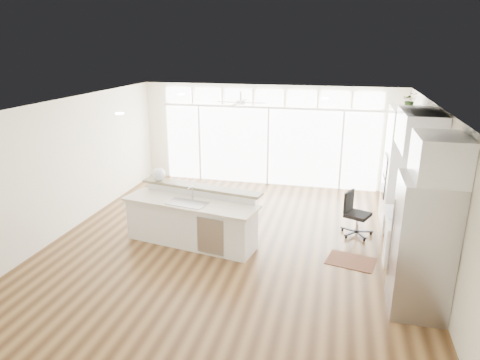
# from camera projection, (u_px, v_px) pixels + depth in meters

# --- Properties ---
(floor) EXTENTS (7.00, 8.00, 0.02)m
(floor) POSITION_uv_depth(u_px,v_px,m) (233.00, 246.00, 8.27)
(floor) COLOR #462C15
(floor) RESTS_ON ground
(ceiling) EXTENTS (7.00, 8.00, 0.02)m
(ceiling) POSITION_uv_depth(u_px,v_px,m) (232.00, 105.00, 7.44)
(ceiling) COLOR white
(ceiling) RESTS_ON wall_back
(wall_back) EXTENTS (7.00, 0.04, 2.70)m
(wall_back) POSITION_uv_depth(u_px,v_px,m) (269.00, 136.00, 11.56)
(wall_back) COLOR white
(wall_back) RESTS_ON floor
(wall_front) EXTENTS (7.00, 0.04, 2.70)m
(wall_front) POSITION_uv_depth(u_px,v_px,m) (131.00, 301.00, 4.15)
(wall_front) COLOR white
(wall_front) RESTS_ON floor
(wall_left) EXTENTS (0.04, 8.00, 2.70)m
(wall_left) POSITION_uv_depth(u_px,v_px,m) (65.00, 167.00, 8.63)
(wall_left) COLOR white
(wall_left) RESTS_ON floor
(wall_right) EXTENTS (0.04, 8.00, 2.70)m
(wall_right) POSITION_uv_depth(u_px,v_px,m) (437.00, 194.00, 7.09)
(wall_right) COLOR white
(wall_right) RESTS_ON floor
(glass_wall) EXTENTS (5.80, 0.06, 2.08)m
(glass_wall) POSITION_uv_depth(u_px,v_px,m) (268.00, 147.00, 11.60)
(glass_wall) COLOR white
(glass_wall) RESTS_ON wall_back
(transom_row) EXTENTS (5.90, 0.06, 0.40)m
(transom_row) POSITION_uv_depth(u_px,v_px,m) (269.00, 97.00, 11.19)
(transom_row) COLOR white
(transom_row) RESTS_ON wall_back
(desk_window) EXTENTS (0.04, 0.85, 0.85)m
(desk_window) POSITION_uv_depth(u_px,v_px,m) (432.00, 177.00, 7.31)
(desk_window) COLOR white
(desk_window) RESTS_ON wall_right
(ceiling_fan) EXTENTS (1.16, 1.16, 0.32)m
(ceiling_fan) POSITION_uv_depth(u_px,v_px,m) (241.00, 98.00, 10.22)
(ceiling_fan) COLOR white
(ceiling_fan) RESTS_ON ceiling
(recessed_lights) EXTENTS (3.40, 3.00, 0.02)m
(recessed_lights) POSITION_uv_depth(u_px,v_px,m) (235.00, 105.00, 7.64)
(recessed_lights) COLOR white
(recessed_lights) RESTS_ON ceiling
(oven_cabinet) EXTENTS (0.64, 1.20, 2.50)m
(oven_cabinet) POSITION_uv_depth(u_px,v_px,m) (402.00, 169.00, 8.86)
(oven_cabinet) COLOR white
(oven_cabinet) RESTS_ON floor
(desk_nook) EXTENTS (0.72, 1.30, 0.76)m
(desk_nook) POSITION_uv_depth(u_px,v_px,m) (404.00, 237.00, 7.74)
(desk_nook) COLOR white
(desk_nook) RESTS_ON floor
(upper_cabinets) EXTENTS (0.64, 1.30, 0.64)m
(upper_cabinets) POSITION_uv_depth(u_px,v_px,m) (420.00, 130.00, 7.13)
(upper_cabinets) COLOR white
(upper_cabinets) RESTS_ON wall_right
(refrigerator) EXTENTS (0.76, 0.90, 2.00)m
(refrigerator) POSITION_uv_depth(u_px,v_px,m) (422.00, 246.00, 6.03)
(refrigerator) COLOR #A2A2A6
(refrigerator) RESTS_ON floor
(fridge_cabinet) EXTENTS (0.64, 0.90, 0.60)m
(fridge_cabinet) POSITION_uv_depth(u_px,v_px,m) (440.00, 158.00, 5.62)
(fridge_cabinet) COLOR white
(fridge_cabinet) RESTS_ON wall_right
(framed_photos) EXTENTS (0.06, 0.22, 0.80)m
(framed_photos) POSITION_uv_depth(u_px,v_px,m) (425.00, 175.00, 7.93)
(framed_photos) COLOR black
(framed_photos) RESTS_ON wall_right
(kitchen_island) EXTENTS (2.79, 1.46, 1.05)m
(kitchen_island) POSITION_uv_depth(u_px,v_px,m) (191.00, 218.00, 8.21)
(kitchen_island) COLOR white
(kitchen_island) RESTS_ON floor
(rug) EXTENTS (0.94, 0.77, 0.01)m
(rug) POSITION_uv_depth(u_px,v_px,m) (351.00, 261.00, 7.67)
(rug) COLOR #351A11
(rug) RESTS_ON floor
(office_chair) EXTENTS (0.60, 0.58, 0.89)m
(office_chair) POSITION_uv_depth(u_px,v_px,m) (358.00, 215.00, 8.60)
(office_chair) COLOR black
(office_chair) RESTS_ON floor
(fishbowl) EXTENTS (0.33, 0.33, 0.26)m
(fishbowl) POSITION_uv_depth(u_px,v_px,m) (159.00, 174.00, 8.72)
(fishbowl) COLOR white
(fishbowl) RESTS_ON kitchen_island
(monitor) EXTENTS (0.14, 0.47, 0.38)m
(monitor) POSITION_uv_depth(u_px,v_px,m) (403.00, 208.00, 7.59)
(monitor) COLOR black
(monitor) RESTS_ON desk_nook
(keyboard) EXTENTS (0.12, 0.29, 0.01)m
(keyboard) POSITION_uv_depth(u_px,v_px,m) (392.00, 216.00, 7.68)
(keyboard) COLOR silver
(keyboard) RESTS_ON desk_nook
(potted_plant) EXTENTS (0.30, 0.33, 0.25)m
(potted_plant) POSITION_uv_depth(u_px,v_px,m) (410.00, 102.00, 8.44)
(potted_plant) COLOR #325424
(potted_plant) RESTS_ON oven_cabinet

